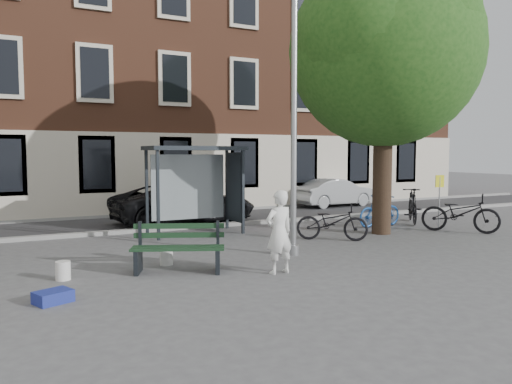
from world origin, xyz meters
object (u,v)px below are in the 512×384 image
Objects in this scene: bike_c at (460,213)px; bench at (178,250)px; bus_shelter at (206,170)px; bike_d at (413,205)px; car_silver at (335,192)px; notice_sign at (439,191)px; painter at (279,232)px; lamppost at (294,137)px; bike_b at (380,211)px; car_dark at (185,203)px; bike_a at (332,222)px.

bench is at bearing 148.06° from bike_c.
bus_shelter reaches higher than bike_d.
car_silver is 2.23× the size of notice_sign.
bus_shelter is 7.35m from bike_d.
bus_shelter reaches higher than painter.
lamppost is 3.46× the size of bike_b.
bus_shelter is 2.53m from car_dark.
car_dark is at bearing -100.72° from painter.
painter is at bearing 169.71° from car_dark.
notice_sign is (6.29, 1.41, -1.57)m from lamppost.
car_silver is at bearing 1.42° from bike_a.
bike_d is at bearing 47.45° from bike_c.
car_dark reaches higher than bike_a.
bike_b is 0.78× the size of bike_c.
bike_b is 1.03× the size of notice_sign.
bike_d is (9.46, 3.16, 0.17)m from bench.
bench is 5.22m from bike_a.
bus_shelter is 5.28m from bench.
bike_d is (1.60, 0.18, 0.08)m from bike_b.
bike_c is (4.33, -0.61, 0.08)m from bike_a.
lamppost is at bearing 159.46° from bike_a.
car_silver is at bearing -80.53° from car_dark.
bike_c reaches higher than bench.
bike_c is at bearing -148.26° from bike_b.
bike_a is (2.00, 1.23, -2.27)m from lamppost.
lamppost is 3.79m from bench.
car_silver is (7.84, 2.08, -0.06)m from car_dark.
bus_shelter reaches higher than car_silver.
lamppost is 2.70× the size of bike_c.
bus_shelter reaches higher than bike_a.
bench is 0.86× the size of bike_c.
bike_a is 0.51× the size of car_silver.
car_dark reaches higher than car_silver.
bike_d is at bearing -10.56° from bus_shelter.
notice_sign is at bearing -134.56° from bike_b.
bus_shelter is 7.44m from notice_sign.
car_dark is 2.90× the size of notice_sign.
bike_d is at bearing -87.74° from bike_b.
lamppost is at bearing -153.11° from notice_sign.
car_silver is (7.92, 4.29, -1.29)m from bus_shelter.
notice_sign is at bearing -49.54° from bike_a.
bench is (-2.35, -4.49, -1.48)m from bus_shelter.
bus_shelter reaches higher than bench.
painter is at bearing -7.35° from bench.
bench is 0.39× the size of car_dark.
bench is 1.10× the size of bike_b.
bike_d is (6.50, 2.78, -2.17)m from lamppost.
bus_shelter is 0.57× the size of car_dark.
car_silver reaches higher than bench.
bench is at bearing -172.68° from lamppost.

